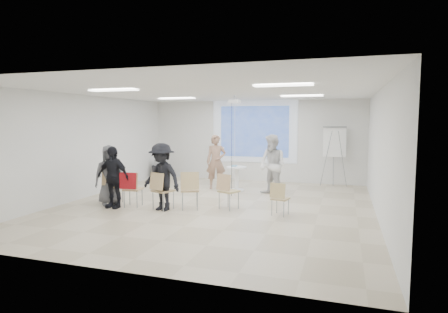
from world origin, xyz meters
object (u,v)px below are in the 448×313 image
(player_right, at_px, (273,162))
(audience_outer, at_px, (110,171))
(laptop, at_px, (163,189))
(audience_mid, at_px, (162,173))
(pedestal_table, at_px, (236,177))
(player_left, at_px, (216,158))
(chair_far_left, at_px, (112,183))
(chair_right_inner, at_px, (227,188))
(chair_right_far, at_px, (279,196))
(flipchart_easel, at_px, (334,142))
(chair_left_mid, at_px, (132,186))
(audience_left, at_px, (113,173))
(chair_center, at_px, (190,187))
(av_cart, at_px, (160,170))
(chair_left_inner, at_px, (161,188))

(player_right, bearing_deg, audience_outer, -115.37)
(laptop, distance_m, audience_outer, 1.67)
(audience_mid, distance_m, audience_outer, 1.65)
(pedestal_table, bearing_deg, player_left, 162.92)
(chair_far_left, xyz_separation_m, chair_right_inner, (3.14, 0.35, -0.03))
(chair_right_inner, bearing_deg, chair_right_far, 14.42)
(chair_right_far, bearing_deg, chair_right_inner, -176.52)
(chair_right_far, bearing_deg, flipchart_easel, 88.81)
(chair_left_mid, bearing_deg, player_left, 61.09)
(chair_right_far, xyz_separation_m, audience_left, (-4.25, -0.47, 0.44))
(chair_right_inner, relative_size, chair_right_far, 1.15)
(player_right, xyz_separation_m, flipchart_easel, (1.72, 2.19, 0.51))
(chair_right_far, height_order, audience_mid, audience_mid)
(chair_right_inner, xyz_separation_m, audience_outer, (-3.17, -0.40, 0.36))
(chair_far_left, distance_m, audience_mid, 1.67)
(chair_center, height_order, audience_mid, audience_mid)
(chair_left_mid, distance_m, av_cart, 4.79)
(audience_left, xyz_separation_m, av_cart, (-1.10, 4.71, -0.57))
(chair_far_left, bearing_deg, audience_outer, -140.81)
(player_right, bearing_deg, audience_mid, -98.44)
(pedestal_table, bearing_deg, chair_right_inner, -79.65)
(player_left, bearing_deg, player_right, -35.59)
(chair_center, distance_m, audience_outer, 2.31)
(chair_center, xyz_separation_m, av_cart, (-3.09, 4.32, -0.23))
(chair_far_left, height_order, chair_left_inner, chair_far_left)
(audience_mid, xyz_separation_m, audience_outer, (-1.64, 0.17, -0.06))
(player_right, distance_m, chair_left_mid, 4.19)
(chair_left_inner, distance_m, chair_right_inner, 1.67)
(chair_far_left, bearing_deg, laptop, -16.87)
(audience_left, bearing_deg, chair_left_mid, 25.34)
(pedestal_table, relative_size, chair_far_left, 0.83)
(av_cart, bearing_deg, player_right, -26.06)
(chair_left_mid, bearing_deg, chair_center, -0.69)
(chair_left_inner, xyz_separation_m, chair_right_inner, (1.58, 0.55, -0.02))
(pedestal_table, relative_size, laptop, 2.30)
(flipchart_easel, xyz_separation_m, av_cart, (-6.46, -0.33, -1.18))
(chair_right_inner, xyz_separation_m, flipchart_easel, (2.48, 4.34, 0.98))
(flipchart_easel, bearing_deg, chair_right_inner, -125.42)
(chair_left_mid, relative_size, chair_right_far, 1.16)
(laptop, height_order, audience_outer, audience_outer)
(pedestal_table, relative_size, av_cart, 1.08)
(chair_center, distance_m, audience_left, 2.06)
(player_left, relative_size, audience_mid, 1.06)
(laptop, xyz_separation_m, av_cart, (-2.43, 4.47, -0.17))
(chair_right_inner, xyz_separation_m, audience_mid, (-1.53, -0.57, 0.42))
(player_right, bearing_deg, chair_center, -92.25)
(chair_far_left, bearing_deg, audience_mid, -21.12)
(chair_right_inner, relative_size, laptop, 2.61)
(player_left, relative_size, chair_left_inner, 2.11)
(chair_left_inner, bearing_deg, audience_left, -154.41)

